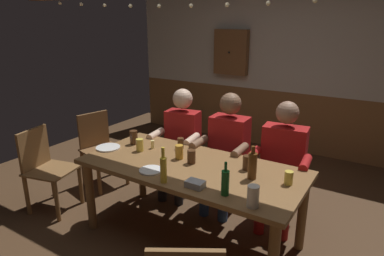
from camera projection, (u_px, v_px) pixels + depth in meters
The scene contains 26 objects.
ground_plane at pixel (197, 231), 3.29m from camera, with size 6.42×6.42×0.00m, color #4C331E.
back_wall_upper at pixel (293, 44), 4.97m from camera, with size 5.35×0.12×1.42m, color beige.
back_wall_wainscot at pixel (286, 120), 5.32m from camera, with size 5.35×0.12×0.91m, color brown.
dining_table at pixel (191, 175), 3.00m from camera, with size 1.96×0.92×0.73m.
person_0 at pixel (180, 138), 3.84m from camera, with size 0.55×0.55×1.23m.
person_1 at pixel (226, 146), 3.55m from camera, with size 0.54×0.54×1.25m.
person_2 at pixel (282, 159), 3.25m from camera, with size 0.58×0.53×1.23m.
chair_empty_near_left at pixel (45, 167), 3.57m from camera, with size 0.53×0.53×0.88m.
chair_empty_far_end at pixel (100, 147), 4.15m from camera, with size 0.53×0.53×0.88m.
table_candle at pixel (153, 144), 3.36m from camera, with size 0.04×0.04×0.08m, color #F9E08C.
condiment_caddy at pixel (195, 184), 2.58m from camera, with size 0.14×0.10×0.05m, color #B2B7BC.
plate_0 at pixel (108, 148), 3.37m from camera, with size 0.24×0.24×0.01m, color white.
plate_1 at pixel (151, 170), 2.86m from camera, with size 0.20×0.20×0.01m, color white.
bottle_0 at pixel (225, 182), 2.44m from camera, with size 0.06×0.06×0.26m.
bottle_1 at pixel (163, 169), 2.63m from camera, with size 0.05×0.05×0.29m.
bottle_2 at pixel (252, 165), 2.69m from camera, with size 0.07×0.07×0.28m.
pint_glass_0 at pixel (191, 157), 3.00m from camera, with size 0.07×0.07×0.12m, color #4C2D19.
pint_glass_1 at pixel (140, 145), 3.29m from camera, with size 0.07×0.07×0.12m, color #E5C64C.
pint_glass_2 at pixel (179, 152), 3.10m from camera, with size 0.07×0.07×0.13m, color gold.
pint_glass_3 at pixel (289, 178), 2.62m from camera, with size 0.07×0.07×0.11m, color #E5C64C.
pint_glass_4 at pixel (134, 137), 3.47m from camera, with size 0.08×0.08×0.14m, color #4C2D19.
pint_glass_5 at pixel (247, 163), 2.87m from camera, with size 0.07×0.07×0.13m, color #4C2D19.
pint_glass_6 at pixel (253, 196), 2.29m from camera, with size 0.08×0.08×0.15m, color white.
pint_glass_7 at pixel (181, 143), 3.35m from camera, with size 0.06×0.06×0.11m, color #4C2D19.
wall_dart_cabinet at pixel (231, 52), 5.38m from camera, with size 0.56×0.15×0.70m.
string_lights at pixel (209, 2), 2.79m from camera, with size 3.78×0.04×0.10m.
Camera 1 is at (1.46, -2.43, 1.95)m, focal length 31.78 mm.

